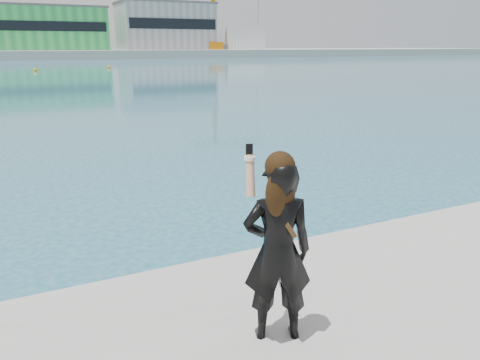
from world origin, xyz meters
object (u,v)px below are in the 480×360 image
object	(u,v)px
dock_crane	(217,0)
buoy_extra	(35,71)
woman	(278,246)
buoy_near	(109,68)

from	to	relation	value
dock_crane	buoy_extra	bearing A→B (deg)	-130.88
woman	buoy_extra	bearing A→B (deg)	-70.13
dock_crane	buoy_near	bearing A→B (deg)	-126.96
buoy_extra	dock_crane	bearing A→B (deg)	49.12
dock_crane	buoy_extra	distance (m)	79.89
dock_crane	woman	world-z (taller)	dock_crane
dock_crane	buoy_extra	world-z (taller)	dock_crane
buoy_near	buoy_extra	size ratio (longest dim) A/B	1.00
dock_crane	buoy_near	distance (m)	70.16
buoy_extra	woman	world-z (taller)	woman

